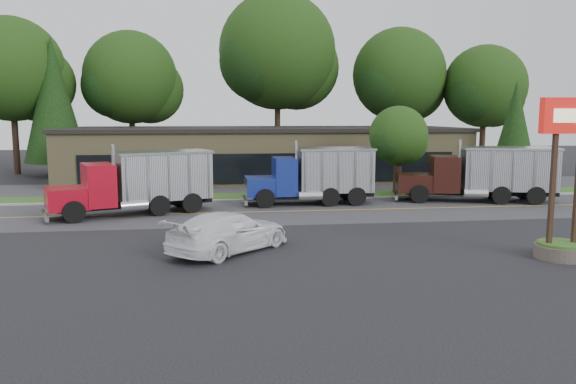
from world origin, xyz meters
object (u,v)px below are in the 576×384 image
(bilo_sign, at_px, (564,205))
(dump_truck_maroon, at_px, (485,173))
(dump_truck_blue, at_px, (317,174))
(rally_car, at_px, (229,232))
(dump_truck_red, at_px, (141,181))

(bilo_sign, distance_m, dump_truck_maroon, 14.01)
(dump_truck_blue, height_order, rally_car, dump_truck_blue)
(dump_truck_blue, bearing_deg, dump_truck_maroon, 176.46)
(bilo_sign, distance_m, dump_truck_red, 20.52)
(bilo_sign, height_order, dump_truck_blue, bilo_sign)
(bilo_sign, xyz_separation_m, dump_truck_red, (-16.74, 11.86, -0.22))
(rally_car, bearing_deg, dump_truck_red, -18.31)
(bilo_sign, xyz_separation_m, dump_truck_blue, (-6.71, 14.00, -0.22))
(dump_truck_maroon, bearing_deg, bilo_sign, 88.05)
(rally_car, bearing_deg, bilo_sign, -146.44)
(rally_car, bearing_deg, dump_truck_blue, -70.39)
(dump_truck_red, relative_size, dump_truck_maroon, 0.90)
(dump_truck_red, height_order, dump_truck_maroon, same)
(bilo_sign, height_order, dump_truck_red, bilo_sign)
(dump_truck_maroon, relative_size, rally_car, 1.81)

